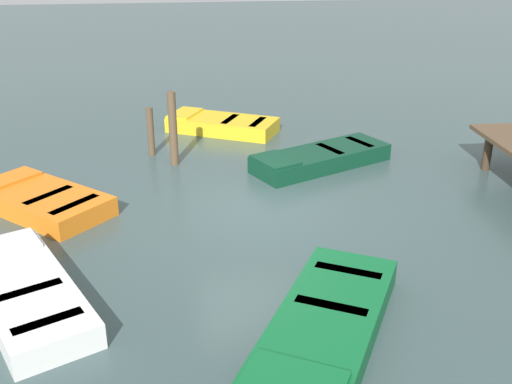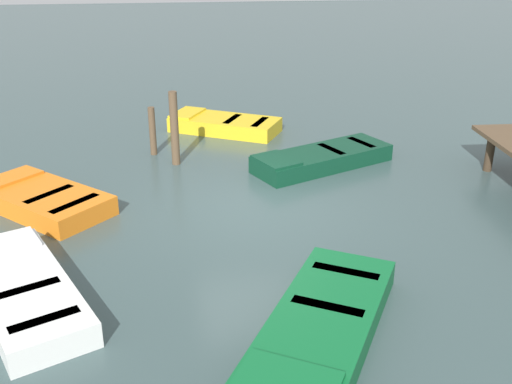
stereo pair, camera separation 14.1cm
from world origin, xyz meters
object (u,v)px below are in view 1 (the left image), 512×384
(rowboat_yellow, at_px, (222,124))
(rowboat_green, at_px, (325,329))
(rowboat_orange, at_px, (42,200))
(mooring_piling_far_left, at_px, (173,129))
(mooring_piling_near_right, at_px, (151,132))
(rowboat_white, at_px, (26,292))
(rowboat_dark_green, at_px, (320,158))

(rowboat_yellow, xyz_separation_m, rowboat_green, (9.86, 0.58, -0.00))
(rowboat_orange, relative_size, mooring_piling_far_left, 1.70)
(rowboat_orange, relative_size, mooring_piling_near_right, 2.49)
(rowboat_green, bearing_deg, rowboat_white, -80.61)
(rowboat_yellow, relative_size, mooring_piling_far_left, 1.81)
(rowboat_green, xyz_separation_m, rowboat_dark_green, (-6.74, 1.54, 0.00))
(rowboat_white, distance_m, mooring_piling_far_left, 6.31)
(rowboat_dark_green, distance_m, mooring_piling_near_right, 4.32)
(rowboat_white, relative_size, mooring_piling_far_left, 1.99)
(rowboat_yellow, bearing_deg, mooring_piling_near_right, 69.20)
(rowboat_green, distance_m, mooring_piling_far_left, 7.65)
(rowboat_dark_green, xyz_separation_m, mooring_piling_near_right, (-1.40, -4.06, 0.40))
(mooring_piling_near_right, bearing_deg, rowboat_white, -15.03)
(rowboat_white, height_order, rowboat_dark_green, same)
(rowboat_green, relative_size, rowboat_white, 1.10)
(rowboat_white, bearing_deg, mooring_piling_far_left, -47.92)
(rowboat_white, bearing_deg, mooring_piling_near_right, -41.08)
(rowboat_white, distance_m, rowboat_dark_green, 7.82)
(rowboat_white, bearing_deg, rowboat_orange, -19.78)
(mooring_piling_near_right, bearing_deg, rowboat_orange, -34.90)
(rowboat_orange, relative_size, rowboat_dark_green, 0.84)
(rowboat_white, relative_size, rowboat_dark_green, 0.99)
(rowboat_dark_green, bearing_deg, rowboat_yellow, -80.75)
(rowboat_yellow, bearing_deg, rowboat_orange, 77.27)
(rowboat_white, xyz_separation_m, rowboat_orange, (-3.51, -0.39, 0.00))
(rowboat_white, bearing_deg, rowboat_dark_green, -74.33)
(rowboat_yellow, xyz_separation_m, mooring_piling_far_left, (2.50, -1.37, 0.69))
(mooring_piling_far_left, relative_size, mooring_piling_near_right, 1.46)
(rowboat_dark_green, bearing_deg, rowboat_white, 16.62)
(rowboat_green, height_order, mooring_piling_far_left, mooring_piling_far_left)
(mooring_piling_far_left, xyz_separation_m, mooring_piling_near_right, (-0.78, -0.56, -0.29))
(mooring_piling_far_left, height_order, mooring_piling_near_right, mooring_piling_far_left)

